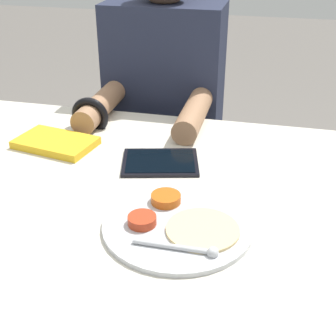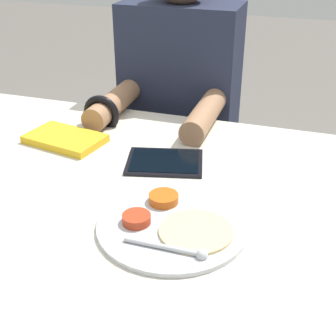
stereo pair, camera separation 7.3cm
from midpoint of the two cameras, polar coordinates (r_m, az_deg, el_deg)
name	(u,v)px [view 1 (the left image)]	position (r m, az deg, el deg)	size (l,w,h in m)	color
dining_table	(111,306)	(1.29, -8.60, -16.36)	(1.24, 0.89, 0.73)	beige
thali_tray	(178,224)	(0.92, -1.08, -6.87)	(0.30, 0.30, 0.03)	#B7BABF
red_notebook	(56,143)	(1.28, -15.13, 2.91)	(0.22, 0.16, 0.02)	silver
tablet_device	(160,162)	(1.15, -2.78, 0.69)	(0.21, 0.18, 0.01)	black
person_diner	(164,140)	(1.66, -1.72, 3.38)	(0.39, 0.49, 1.20)	black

